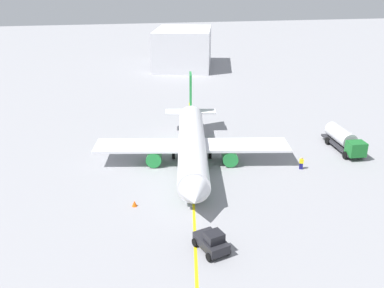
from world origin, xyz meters
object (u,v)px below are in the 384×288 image
at_px(safety_cone_nose, 134,203).
at_px(refueling_worker, 301,163).
at_px(airplane, 192,145).
at_px(fuel_tanker, 344,139).
at_px(pushback_tug, 212,242).

bearing_deg(safety_cone_nose, refueling_worker, 102.79).
bearing_deg(airplane, safety_cone_nose, -40.72).
distance_m(airplane, fuel_tanker, 23.08).
relative_size(pushback_tug, refueling_worker, 2.35).
relative_size(airplane, refueling_worker, 19.36).
bearing_deg(refueling_worker, pushback_tug, -47.50).
bearing_deg(airplane, fuel_tanker, 89.38).
distance_m(fuel_tanker, pushback_tug, 32.39).
xyz_separation_m(fuel_tanker, pushback_tug, (19.91, -25.54, -0.70)).
xyz_separation_m(pushback_tug, safety_cone_nose, (-9.86, -6.38, -0.67)).
bearing_deg(fuel_tanker, pushback_tug, -52.06).
bearing_deg(pushback_tug, safety_cone_nose, -147.11).
relative_size(airplane, safety_cone_nose, 48.30).
height_order(airplane, fuel_tanker, airplane).
relative_size(refueling_worker, safety_cone_nose, 2.50).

